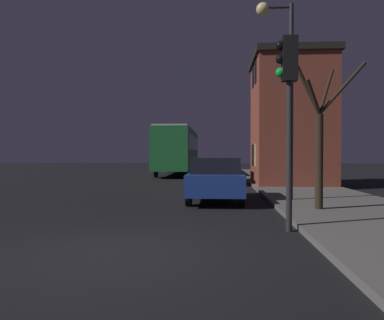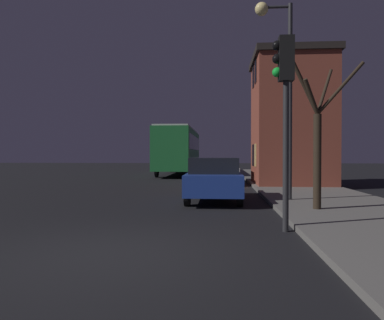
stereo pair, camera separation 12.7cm
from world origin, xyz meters
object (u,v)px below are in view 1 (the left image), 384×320
Objects in this scene: traffic_light at (288,91)px; car_near_lane at (215,178)px; bare_tree at (320,138)px; streetlamp at (280,64)px; bus at (178,148)px; car_mid_lane at (220,170)px.

car_near_lane is at bearing 106.99° from traffic_light.
traffic_light is 2.84m from bare_tree.
bare_tree is (1.28, 2.39, -0.84)m from traffic_light.
streetlamp reaches higher than bus.
car_mid_lane is at bearing 104.63° from bare_tree.
streetlamp is 4.74m from traffic_light.
car_near_lane is at bearing -91.71° from car_mid_lane.
car_mid_lane is at bearing 88.29° from car_near_lane.
streetlamp is at bearing -12.36° from car_near_lane.
bus is 2.79× the size of car_near_lane.
streetlamp is 1.59× the size of car_mid_lane.
bus is 2.93× the size of car_mid_lane.
streetlamp is 17.63m from bus.
bare_tree is 0.34× the size of bus.
traffic_light is at bearing -78.12° from bus.
bus is at bearing 106.98° from bare_tree.
car_mid_lane is at bearing -70.52° from bus.
bus reaches higher than car_near_lane.
traffic_light is 12.42m from car_mid_lane.
streetlamp reaches higher than traffic_light.
traffic_light is at bearing -118.11° from bare_tree.
traffic_light is at bearing -84.03° from car_mid_lane.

